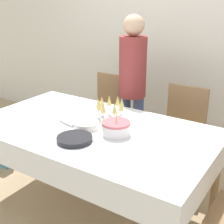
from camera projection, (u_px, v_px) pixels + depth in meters
The scene contains 14 objects.
ground_plane at pixel (94, 208), 2.76m from camera, with size 12.00×12.00×0.00m, color tan.
wall_back at pixel (176, 34), 3.56m from camera, with size 8.00×0.05×2.70m.
dining_table at pixel (92, 139), 2.52m from camera, with size 1.94×1.12×0.78m.
dining_chair_far_left at pixel (108, 114), 3.49m from camera, with size 0.44×0.44×0.95m.
dining_chair_far_right at pixel (181, 131), 3.05m from camera, with size 0.43×0.43×0.95m.
birthday_cake at pixel (116, 128), 2.35m from camera, with size 0.22×0.22×0.17m.
champagne_tray at pixel (109, 109), 2.63m from camera, with size 0.33×0.33×0.18m.
plate_stack_main at pixel (75, 139), 2.25m from camera, with size 0.26×0.26×0.03m.
plate_stack_dessert at pixel (87, 125), 2.47m from camera, with size 0.20×0.20×0.05m.
cake_knife at pixel (109, 144), 2.20m from camera, with size 0.30×0.04×0.00m.
fork_pile at pixel (68, 123), 2.55m from camera, with size 0.18×0.10×0.02m.
napkin_pile at pixel (74, 118), 2.66m from camera, with size 0.15×0.15×0.01m.
person_standing at pixel (132, 79), 3.20m from camera, with size 0.28×0.28×1.60m.
gift_bag at pixel (4, 151), 3.42m from camera, with size 0.21×0.13×0.33m.
Camera 1 is at (1.39, -1.82, 1.77)m, focal length 50.00 mm.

